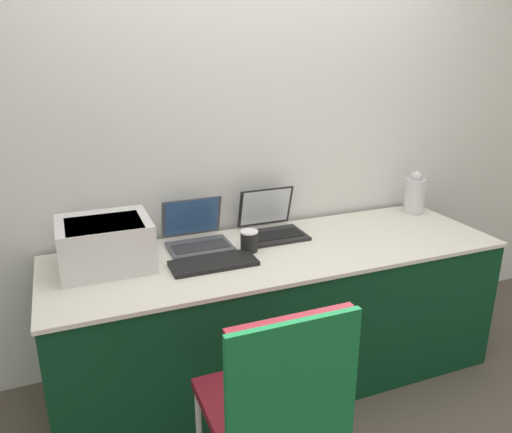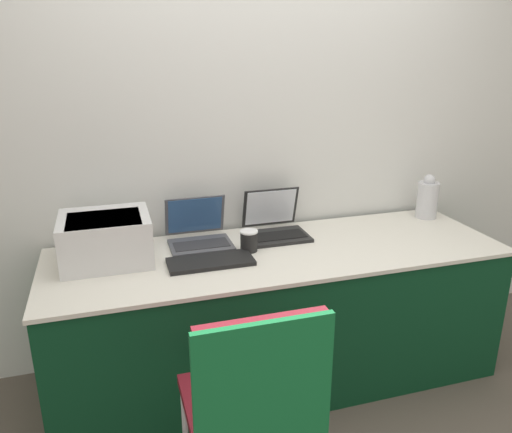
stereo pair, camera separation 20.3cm
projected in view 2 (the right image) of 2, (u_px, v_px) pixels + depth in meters
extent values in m
plane|color=brown|center=(301.00, 418.00, 2.44)|extent=(14.00, 14.00, 0.00)
cube|color=silver|center=(255.00, 127.00, 2.73)|extent=(8.00, 0.05, 2.60)
cube|color=#0C381E|center=(278.00, 317.00, 2.65)|extent=(2.29, 0.72, 0.72)
cube|color=silver|center=(279.00, 252.00, 2.53)|extent=(2.31, 0.74, 0.02)
cube|color=silver|center=(106.00, 239.00, 2.36)|extent=(0.41, 0.35, 0.23)
cube|color=#51565B|center=(104.00, 223.00, 2.30)|extent=(0.33, 0.27, 0.04)
cube|color=#4C4C51|center=(201.00, 245.00, 2.56)|extent=(0.32, 0.23, 0.02)
cube|color=#2D2D30|center=(201.00, 244.00, 2.55)|extent=(0.28, 0.12, 0.00)
cube|color=#4C4C51|center=(195.00, 215.00, 2.66)|extent=(0.32, 0.07, 0.22)
cube|color=#2D5184|center=(195.00, 215.00, 2.65)|extent=(0.29, 0.06, 0.20)
cube|color=black|center=(279.00, 236.00, 2.68)|extent=(0.31, 0.23, 0.02)
cube|color=black|center=(280.00, 235.00, 2.67)|extent=(0.27, 0.13, 0.00)
cube|color=black|center=(270.00, 207.00, 2.78)|extent=(0.31, 0.07, 0.22)
cube|color=silver|center=(271.00, 207.00, 2.77)|extent=(0.28, 0.06, 0.20)
cube|color=black|center=(211.00, 262.00, 2.37)|extent=(0.41, 0.17, 0.02)
cylinder|color=black|center=(249.00, 242.00, 2.50)|extent=(0.09, 0.09, 0.10)
cylinder|color=white|center=(249.00, 232.00, 2.48)|extent=(0.09, 0.09, 0.01)
cylinder|color=silver|center=(427.00, 200.00, 2.98)|extent=(0.12, 0.12, 0.21)
sphere|color=silver|center=(430.00, 180.00, 2.94)|extent=(0.07, 0.07, 0.07)
cube|color=maroon|center=(244.00, 406.00, 1.84)|extent=(0.42, 0.46, 0.04)
cube|color=maroon|center=(261.00, 384.00, 1.56)|extent=(0.42, 0.03, 0.47)
cylinder|color=silver|center=(185.00, 430.00, 2.06)|extent=(0.02, 0.02, 0.45)
cylinder|color=silver|center=(274.00, 411.00, 2.16)|extent=(0.02, 0.02, 0.45)
cube|color=#146633|center=(264.00, 395.00, 1.55)|extent=(0.45, 0.02, 0.52)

